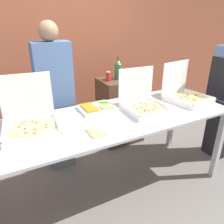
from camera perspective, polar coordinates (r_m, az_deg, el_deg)
The scene contains 13 objects.
ground_plane at distance 2.61m, azimuth 0.00°, elevation -19.01°, with size 16.00×16.00×0.00m, color slate.
brick_wall_behind at distance 3.53m, azimuth -13.52°, elevation 17.11°, with size 10.00×0.06×2.80m.
buffet_table at distance 2.16m, azimuth 0.00°, elevation -3.54°, with size 2.43×0.87×0.88m.
pizza_box_near_left at distance 1.99m, azimuth -20.58°, elevation -2.04°, with size 0.49×0.50×0.44m.
pizza_box_near_right at distance 2.28m, azimuth 8.14°, elevation 2.41°, with size 0.42×0.44×0.41m.
pizza_box_far_right at distance 2.66m, azimuth 18.52°, elevation 4.57°, with size 0.48×0.49×0.42m.
paper_plate_front_center at distance 1.81m, azimuth -4.19°, elevation -5.40°, with size 0.23×0.23×0.03m.
veggie_tray at distance 2.27m, azimuth -3.96°, elevation 1.14°, with size 0.36×0.29×0.05m.
sideboard_podium at distance 3.25m, azimuth 2.20°, elevation 0.37°, with size 0.60×0.46×0.97m.
soda_bottle at distance 3.05m, azimuth 1.58°, elevation 11.07°, with size 0.09×0.09×0.31m.
soda_can_silver at distance 3.19m, azimuth 1.93°, elevation 10.29°, with size 0.07×0.07×0.12m.
soda_can_colored at distance 2.97m, azimuth -0.96°, elevation 9.28°, with size 0.07×0.07×0.12m.
person_guest_cap at distance 2.58m, azimuth -14.51°, elevation 3.53°, with size 0.40×0.22×1.74m.
Camera 1 is at (-0.89, -1.70, 1.77)m, focal length 35.00 mm.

